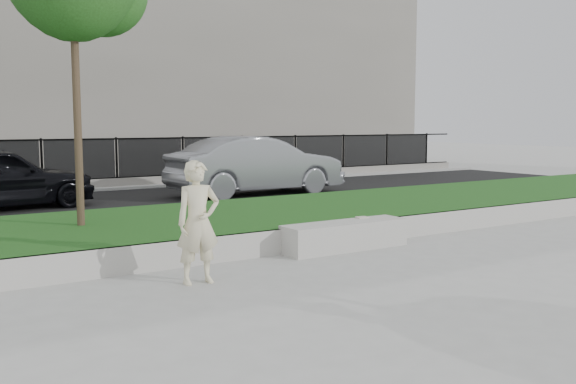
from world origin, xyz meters
TOP-DOWN VIEW (x-y plane):
  - ground at (0.00, 0.00)m, footprint 90.00×90.00m
  - grass_bank at (0.00, 3.00)m, footprint 34.00×4.00m
  - grass_kerb at (0.00, 1.04)m, footprint 34.00×0.08m
  - street at (0.00, 8.50)m, footprint 34.00×7.00m
  - far_pavement at (0.00, 13.00)m, footprint 34.00×3.00m
  - iron_fence at (0.00, 12.00)m, footprint 32.00×0.30m
  - building_facade at (0.00, 20.00)m, footprint 34.00×10.00m
  - stone_bench at (1.73, 0.80)m, footprint 2.23×0.56m
  - man at (-1.23, 0.08)m, footprint 0.61×0.42m
  - book at (2.23, 0.97)m, footprint 0.21×0.17m
  - car_silver at (4.37, 8.22)m, footprint 5.02×1.81m

SIDE VIEW (x-z plane):
  - ground at x=0.00m, z-range 0.00..0.00m
  - street at x=0.00m, z-range 0.00..0.04m
  - far_pavement at x=0.00m, z-range 0.00..0.12m
  - grass_bank at x=0.00m, z-range 0.00..0.40m
  - grass_kerb at x=0.00m, z-range 0.00..0.40m
  - stone_bench at x=1.73m, z-range 0.00..0.46m
  - book at x=2.23m, z-range 0.46..0.48m
  - iron_fence at x=0.00m, z-range -0.21..1.29m
  - man at x=-1.23m, z-range 0.00..1.59m
  - car_silver at x=4.37m, z-range 0.04..1.68m
  - building_facade at x=0.00m, z-range 0.00..10.00m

